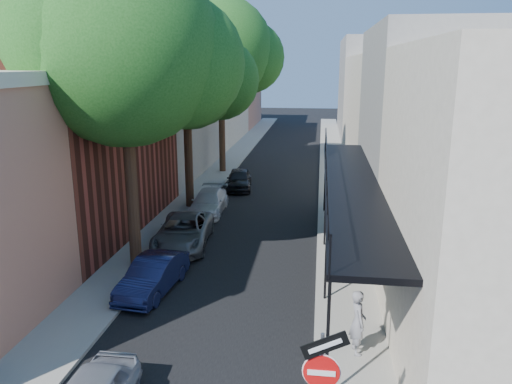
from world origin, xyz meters
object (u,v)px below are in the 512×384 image
(oak_near, at_px, (138,52))
(parked_car_c, at_px, (183,232))
(sign_post, at_px, (322,377))
(parked_car_e, at_px, (239,179))
(oak_far, at_px, (228,52))
(parked_car_d, at_px, (209,202))
(parked_car_b, at_px, (153,276))
(oak_mid, at_px, (194,72))
(pedestrian, at_px, (358,322))

(oak_near, xyz_separation_m, parked_car_c, (0.77, 2.12, -7.24))
(sign_post, bearing_deg, parked_car_e, 103.17)
(oak_far, xyz_separation_m, parked_car_e, (1.50, -4.86, -7.64))
(sign_post, height_order, oak_near, oak_near)
(parked_car_d, height_order, parked_car_e, parked_car_e)
(parked_car_d, xyz_separation_m, parked_car_e, (0.74, 5.22, 0.04))
(parked_car_c, height_order, parked_car_d, parked_car_c)
(parked_car_b, bearing_deg, oak_far, 99.20)
(parked_car_d, bearing_deg, parked_car_c, -91.51)
(oak_near, height_order, oak_mid, oak_near)
(parked_car_c, distance_m, parked_car_d, 4.82)
(oak_near, distance_m, parked_car_e, 14.24)
(oak_far, relative_size, parked_car_e, 3.28)
(oak_far, bearing_deg, parked_car_e, -72.88)
(oak_mid, relative_size, parked_car_c, 2.22)
(oak_far, xyz_separation_m, parked_car_b, (0.91, -19.29, -7.66))
(oak_near, bearing_deg, oak_far, 89.96)
(parked_car_b, height_order, parked_car_e, parked_car_e)
(oak_near, height_order, parked_car_b, oak_near)
(oak_near, bearing_deg, parked_car_d, 83.69)
(parked_car_c, distance_m, pedestrian, 10.00)
(parked_car_c, distance_m, parked_car_e, 10.06)
(parked_car_d, relative_size, parked_car_e, 1.10)
(parked_car_b, bearing_deg, oak_near, 118.57)
(parked_car_b, relative_size, pedestrian, 2.05)
(parked_car_b, xyz_separation_m, parked_car_d, (-0.16, 9.22, -0.01))
(parked_car_c, bearing_deg, parked_car_b, -92.94)
(parked_car_c, xyz_separation_m, pedestrian, (6.72, -7.40, 0.36))
(oak_mid, xyz_separation_m, parked_car_b, (0.98, -10.25, -6.46))
(oak_mid, xyz_separation_m, parked_car_d, (0.82, -1.04, -6.48))
(parked_car_d, bearing_deg, oak_far, 92.77)
(parked_car_b, bearing_deg, oak_mid, 101.93)
(oak_far, height_order, parked_car_e, oak_far)
(oak_near, xyz_separation_m, pedestrian, (7.48, -5.29, -6.88))
(parked_car_b, height_order, parked_car_c, parked_car_c)
(parked_car_c, relative_size, parked_car_e, 1.27)
(parked_car_d, xyz_separation_m, pedestrian, (6.72, -12.22, 0.42))
(pedestrian, bearing_deg, oak_far, 7.25)
(sign_post, distance_m, oak_mid, 19.14)
(oak_mid, bearing_deg, oak_far, 89.59)
(oak_mid, bearing_deg, parked_car_d, -51.67)
(oak_far, bearing_deg, oak_mid, -90.41)
(parked_car_c, bearing_deg, oak_near, -114.94)
(parked_car_e, xyz_separation_m, pedestrian, (5.98, -17.44, 0.38))
(oak_near, relative_size, parked_car_e, 3.15)
(sign_post, xyz_separation_m, parked_car_b, (-5.60, 7.00, -1.44))
(oak_mid, distance_m, parked_car_d, 6.61)
(sign_post, relative_size, pedestrian, 1.70)
(oak_near, bearing_deg, pedestrian, -35.25)
(oak_mid, xyz_separation_m, pedestrian, (7.54, -13.26, -6.06))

